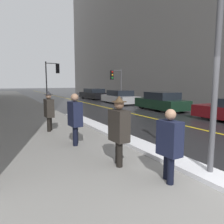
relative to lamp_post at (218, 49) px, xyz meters
name	(u,v)px	position (x,y,z in m)	size (l,w,h in m)	color
sidewalk_slab	(24,110)	(-2.28, 14.22, -2.64)	(4.00, 80.00, 0.01)	gray
road_centre_stripe	(99,106)	(3.72, 14.22, -2.64)	(0.16, 80.00, 0.00)	gold
snow_bank_curb	(115,134)	(-0.08, 4.17, -2.58)	(0.67, 11.29, 0.12)	white
lamp_post	(218,49)	(0.00, 0.00, 0.00)	(0.28, 0.28, 4.35)	#515156
traffic_light_near	(53,74)	(0.74, 17.94, 0.19)	(1.31, 0.37, 3.91)	#515156
traffic_light_far	(115,78)	(6.55, 16.47, -0.24)	(1.31, 0.32, 3.34)	#515156
pedestrian_nearside	(170,142)	(-0.96, 0.22, -1.82)	(0.31, 0.50, 1.48)	black
pedestrian_in_fedora	(119,128)	(-1.41, 1.46, -1.72)	(0.36, 0.54, 1.69)	black
pedestrian_trailing	(75,117)	(-1.79, 3.62, -1.72)	(0.35, 0.56, 1.65)	black
pedestrian_in_glasses	(49,109)	(-2.11, 6.06, -1.74)	(0.35, 0.53, 1.66)	black
parked_car_dark_green	(161,102)	(6.50, 9.36, -2.02)	(1.95, 4.35, 1.32)	black
parked_car_silver	(119,97)	(6.41, 15.34, -2.05)	(2.04, 4.94, 1.27)	#B2B2B7
parked_car_black	(94,94)	(6.41, 21.75, -2.04)	(2.08, 4.90, 1.27)	black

